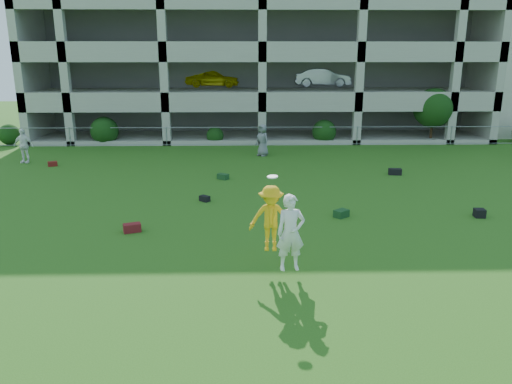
{
  "coord_description": "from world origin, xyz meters",
  "views": [
    {
      "loc": [
        -1.14,
        -12.11,
        5.61
      ],
      "look_at": [
        -0.77,
        3.0,
        1.4
      ],
      "focal_mm": 35.0,
      "sensor_mm": 36.0,
      "label": 1
    }
  ],
  "objects_px": {
    "bystander_b": "(23,146)",
    "bystander_c": "(262,140)",
    "crate_d": "(479,213)",
    "frisbee_contest": "(278,223)",
    "parking_garage": "(258,48)"
  },
  "relations": [
    {
      "from": "bystander_c",
      "to": "frisbee_contest",
      "type": "height_order",
      "value": "frisbee_contest"
    },
    {
      "from": "bystander_b",
      "to": "bystander_c",
      "type": "xyz_separation_m",
      "value": [
        12.69,
        1.57,
        -0.02
      ]
    },
    {
      "from": "bystander_b",
      "to": "parking_garage",
      "type": "xyz_separation_m",
      "value": [
        12.8,
        13.54,
        5.1
      ]
    },
    {
      "from": "bystander_c",
      "to": "frisbee_contest",
      "type": "xyz_separation_m",
      "value": [
        -0.18,
        -15.65,
        0.47
      ]
    },
    {
      "from": "parking_garage",
      "to": "crate_d",
      "type": "bearing_deg",
      "value": -72.76
    },
    {
      "from": "frisbee_contest",
      "to": "parking_garage",
      "type": "xyz_separation_m",
      "value": [
        0.29,
        27.62,
        4.64
      ]
    },
    {
      "from": "bystander_b",
      "to": "bystander_c",
      "type": "relative_size",
      "value": 1.02
    },
    {
      "from": "bystander_c",
      "to": "parking_garage",
      "type": "bearing_deg",
      "value": 136.91
    },
    {
      "from": "bystander_c",
      "to": "crate_d",
      "type": "height_order",
      "value": "bystander_c"
    },
    {
      "from": "bystander_b",
      "to": "parking_garage",
      "type": "height_order",
      "value": "parking_garage"
    },
    {
      "from": "bystander_b",
      "to": "bystander_c",
      "type": "bearing_deg",
      "value": 13.38
    },
    {
      "from": "crate_d",
      "to": "frisbee_contest",
      "type": "distance_m",
      "value": 8.78
    },
    {
      "from": "parking_garage",
      "to": "bystander_c",
      "type": "bearing_deg",
      "value": -90.51
    },
    {
      "from": "bystander_b",
      "to": "crate_d",
      "type": "xyz_separation_m",
      "value": [
        19.99,
        -9.65,
        -0.76
      ]
    },
    {
      "from": "bystander_c",
      "to": "parking_garage",
      "type": "distance_m",
      "value": 13.02
    }
  ]
}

